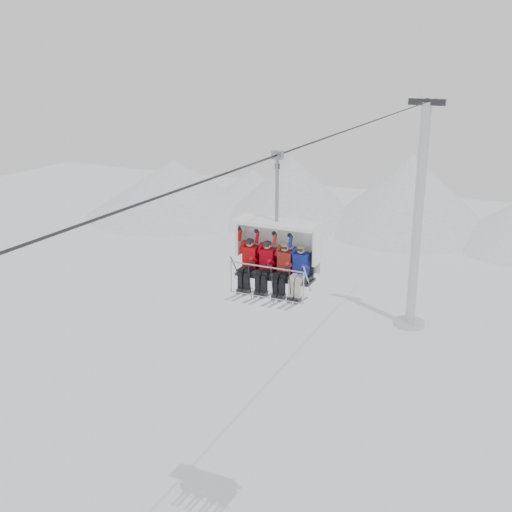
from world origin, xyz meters
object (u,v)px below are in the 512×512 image
at_px(skier_center_right, 284,267).
at_px(skier_far_left, 249,262).
at_px(lift_tower_right, 417,234).
at_px(chairlift_carrier, 278,247).
at_px(skier_far_right, 299,270).
at_px(skier_center_left, 266,265).

bearing_deg(skier_center_right, skier_far_left, 180.00).
distance_m(lift_tower_right, skier_far_left, 21.31).
bearing_deg(lift_tower_right, skier_far_left, -92.15).
distance_m(chairlift_carrier, skier_far_right, 0.96).
xyz_separation_m(chairlift_carrier, skier_far_left, (-0.78, -0.30, -0.47)).
bearing_deg(lift_tower_right, skier_center_right, -89.16).
height_order(skier_center_right, skier_far_right, same).
bearing_deg(skier_center_right, skier_center_left, 180.00).
xyz_separation_m(lift_tower_right, skier_center_left, (-0.24, -20.83, 4.43)).
bearing_deg(skier_center_right, lift_tower_right, 90.84).
bearing_deg(skier_far_left, skier_center_right, 0.00).
bearing_deg(skier_center_right, skier_far_right, 0.00).
xyz_separation_m(chairlift_carrier, skier_center_right, (0.31, -0.30, -0.47)).
xyz_separation_m(lift_tower_right, skier_center_right, (0.31, -20.83, 4.43)).
distance_m(chairlift_carrier, skier_far_left, 0.96).
relative_size(lift_tower_right, skier_far_left, 7.99).
bearing_deg(skier_far_right, chairlift_carrier, 158.63).
bearing_deg(skier_far_right, skier_far_left, 180.00).
bearing_deg(skier_center_left, skier_far_right, 0.00).
height_order(skier_center_left, skier_far_right, same).
bearing_deg(skier_far_right, skier_center_right, 180.00).
bearing_deg(skier_far_right, skier_center_left, 180.00).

